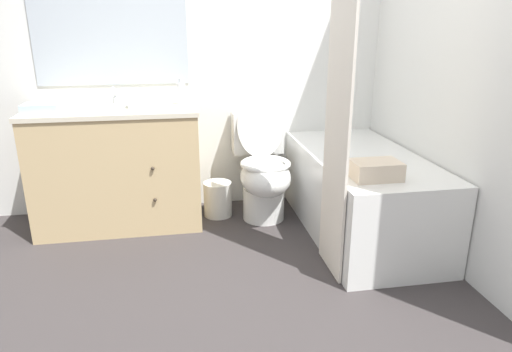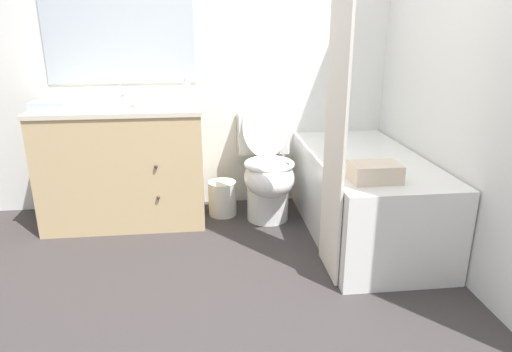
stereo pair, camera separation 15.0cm
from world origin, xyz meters
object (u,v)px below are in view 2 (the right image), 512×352
(vanity_cabinet, at_px, (125,164))
(hand_towel_folded, at_px, (49,107))
(sink_faucet, at_px, (123,97))
(soap_dispenser, at_px, (187,92))
(wastebasket, at_px, (222,198))
(bath_towel_folded, at_px, (375,172))
(tissue_box, at_px, (144,99))
(bathtub, at_px, (364,195))
(toilet, at_px, (267,170))

(vanity_cabinet, distance_m, hand_towel_folded, 0.62)
(sink_faucet, xyz_separation_m, soap_dispenser, (0.46, -0.15, 0.05))
(wastebasket, relative_size, hand_towel_folded, 1.18)
(hand_towel_folded, xyz_separation_m, bath_towel_folded, (1.89, -0.77, -0.26))
(wastebasket, bearing_deg, sink_faucet, 164.67)
(wastebasket, distance_m, tissue_box, 0.91)
(soap_dispenser, bearing_deg, bathtub, -22.98)
(sink_faucet, distance_m, bathtub, 1.83)
(toilet, relative_size, soap_dispenser, 4.87)
(bathtub, bearing_deg, hand_towel_folded, 171.67)
(vanity_cabinet, distance_m, sink_faucet, 0.48)
(toilet, relative_size, bathtub, 0.62)
(toilet, bearing_deg, vanity_cabinet, 176.04)
(bathtub, bearing_deg, tissue_box, 163.39)
(sink_faucet, relative_size, bath_towel_folded, 0.54)
(bathtub, height_order, hand_towel_folded, hand_towel_folded)
(tissue_box, distance_m, soap_dispenser, 0.29)
(tissue_box, bearing_deg, toilet, -4.26)
(sink_faucet, bearing_deg, wastebasket, -15.33)
(wastebasket, distance_m, hand_towel_folded, 1.33)
(toilet, xyz_separation_m, wastebasket, (-0.32, 0.08, -0.23))
(vanity_cabinet, relative_size, bath_towel_folded, 4.23)
(sink_faucet, distance_m, toilet, 1.16)
(vanity_cabinet, height_order, bath_towel_folded, vanity_cabinet)
(vanity_cabinet, xyz_separation_m, sink_faucet, (-0.00, 0.20, 0.44))
(bathtub, xyz_separation_m, soap_dispenser, (-1.15, 0.49, 0.63))
(wastebasket, distance_m, bath_towel_folded, 1.31)
(wastebasket, bearing_deg, bathtub, -25.75)
(bathtub, relative_size, wastebasket, 5.49)
(wastebasket, height_order, soap_dispenser, soap_dispenser)
(wastebasket, relative_size, bath_towel_folded, 0.98)
(vanity_cabinet, xyz_separation_m, bath_towel_folded, (1.48, -0.91, 0.18))
(sink_faucet, height_order, bathtub, sink_faucet)
(tissue_box, relative_size, soap_dispenser, 0.73)
(bathtub, xyz_separation_m, hand_towel_folded, (-2.02, 0.30, 0.58))
(sink_faucet, distance_m, tissue_box, 0.27)
(wastebasket, relative_size, tissue_box, 1.98)
(toilet, relative_size, bath_towel_folded, 3.30)
(vanity_cabinet, relative_size, sink_faucet, 7.87)
(wastebasket, xyz_separation_m, hand_towel_folded, (-1.09, -0.15, 0.74))
(sink_faucet, height_order, tissue_box, sink_faucet)
(bathtub, relative_size, tissue_box, 10.86)
(toilet, distance_m, wastebasket, 0.41)
(bathtub, bearing_deg, soap_dispenser, 157.02)
(hand_towel_folded, height_order, bath_towel_folded, hand_towel_folded)
(toilet, bearing_deg, wastebasket, 166.28)
(vanity_cabinet, xyz_separation_m, soap_dispenser, (0.46, 0.05, 0.49))
(sink_faucet, bearing_deg, soap_dispenser, -17.62)
(bathtub, relative_size, bath_towel_folded, 5.36)
(toilet, xyz_separation_m, soap_dispenser, (-0.55, 0.12, 0.55))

